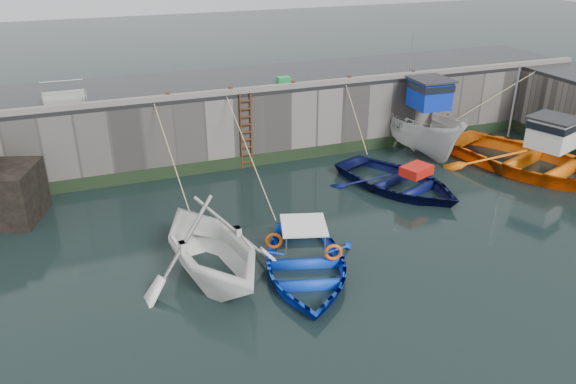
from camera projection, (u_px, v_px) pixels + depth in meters
name	position (u px, v px, depth m)	size (l,w,h in m)	color
ground	(417.00, 282.00, 15.99)	(120.00, 120.00, 0.00)	black
quay_back	(271.00, 112.00, 25.95)	(30.00, 5.00, 3.00)	slate
road_back	(271.00, 78.00, 25.29)	(30.00, 5.00, 0.16)	black
kerb_back	(290.00, 86.00, 23.22)	(30.00, 0.30, 0.20)	slate
algae_back	(291.00, 155.00, 24.33)	(30.00, 0.08, 0.50)	black
ladder	(246.00, 132.00, 23.08)	(0.51, 0.08, 3.20)	#3F1E0F
boat_near_white	(212.00, 275.00, 16.27)	(4.46, 5.17, 2.72)	white
boat_near_white_rope	(179.00, 204.00, 20.56)	(0.04, 5.74, 3.10)	tan
boat_near_blue	(305.00, 273.00, 16.38)	(3.59, 5.03, 1.04)	#0D3AC9
boat_near_blue_rope	(249.00, 198.00, 21.03)	(0.04, 6.51, 3.10)	tan
boat_near_navy	(397.00, 188.00, 21.83)	(3.86, 5.41, 1.12)	#0A0E3E
boat_near_navy_rope	(358.00, 159.00, 24.66)	(0.04, 3.10, 3.10)	tan
boat_far_white	(419.00, 127.00, 25.44)	(2.56, 6.37, 5.43)	silver
boat_far_orange	(532.00, 160.00, 23.20)	(7.47, 8.74, 4.53)	orange
fish_crate	(284.00, 80.00, 23.99)	(0.56, 0.40, 0.28)	green
railing	(64.00, 97.00, 21.29)	(1.60, 1.05, 1.00)	#A5A8AD
bollard_a	(168.00, 96.00, 21.68)	(0.18, 0.18, 0.28)	#3F1E0F
bollard_b	(231.00, 90.00, 22.48)	(0.18, 0.18, 0.28)	#3F1E0F
bollard_c	(293.00, 84.00, 23.35)	(0.18, 0.18, 0.28)	#3F1E0F
bollard_d	(349.00, 79.00, 24.19)	(0.18, 0.18, 0.28)	#3F1E0F
bollard_e	(413.00, 73.00, 25.22)	(0.18, 0.18, 0.28)	#3F1E0F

